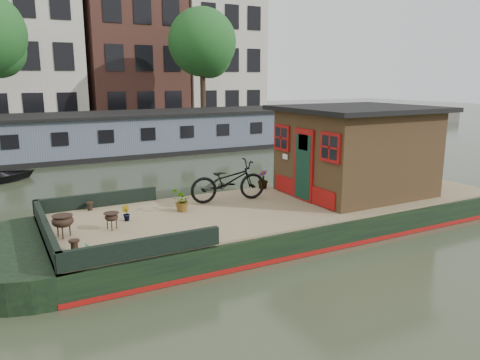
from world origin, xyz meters
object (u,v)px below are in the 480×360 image
cabin (356,150)px  brazier_rear (63,226)px  brazier_front (112,221)px  bicycle (228,181)px

cabin → brazier_rear: (-7.79, -0.09, -1.00)m
brazier_front → brazier_rear: (-0.98, -0.02, 0.04)m
cabin → bicycle: size_ratio=1.95×
brazier_rear → brazier_front: bearing=1.2°
brazier_front → brazier_rear: bearing=-178.8°
cabin → brazier_front: (-6.81, -0.07, -1.04)m
cabin → bicycle: 3.70m
brazier_rear → bicycle: bearing=12.8°
brazier_front → brazier_rear: 0.98m
brazier_front → cabin: bearing=0.6°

